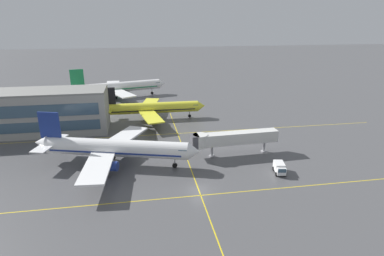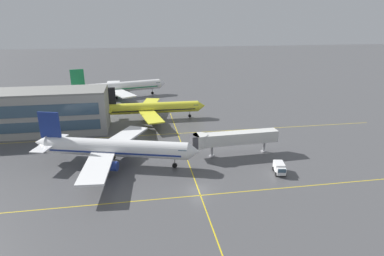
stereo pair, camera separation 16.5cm
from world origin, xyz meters
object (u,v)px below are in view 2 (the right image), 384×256
(airliner_front_gate, at_px, (114,148))
(airliner_third_row, at_px, (118,87))
(service_truck_red_van, at_px, (280,168))
(jet_bridge, at_px, (229,139))
(airliner_second_row, at_px, (152,108))

(airliner_front_gate, height_order, airliner_third_row, airliner_third_row)
(airliner_third_row, relative_size, service_truck_red_van, 8.85)
(service_truck_red_van, distance_m, jet_bridge, 13.71)
(jet_bridge, bearing_deg, airliner_second_row, 117.62)
(airliner_second_row, height_order, service_truck_red_van, airliner_second_row)
(airliner_second_row, height_order, jet_bridge, airliner_second_row)
(airliner_front_gate, height_order, jet_bridge, airliner_front_gate)
(airliner_second_row, distance_m, airliner_third_row, 33.35)
(airliner_second_row, bearing_deg, airliner_front_gate, -106.60)
(airliner_second_row, xyz_separation_m, service_truck_red_van, (24.15, -41.89, -2.42))
(airliner_second_row, height_order, airliner_third_row, airliner_third_row)
(airliner_second_row, xyz_separation_m, airliner_third_row, (-11.72, 31.22, 0.56))
(airliner_front_gate, relative_size, jet_bridge, 1.75)
(airliner_third_row, height_order, service_truck_red_van, airliner_third_row)
(airliner_front_gate, bearing_deg, airliner_third_row, 91.95)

